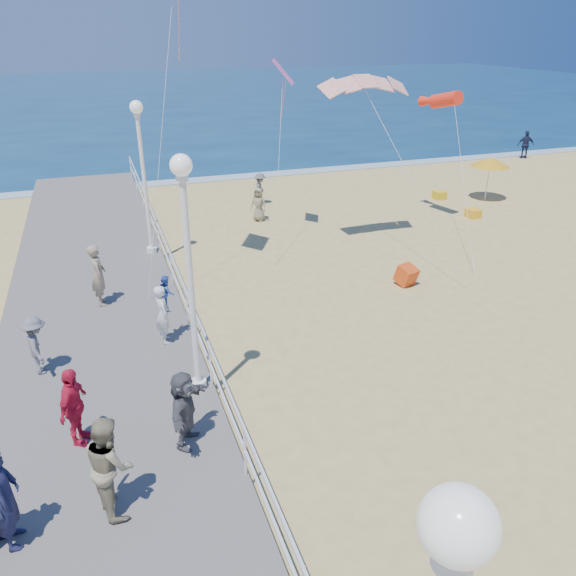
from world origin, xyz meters
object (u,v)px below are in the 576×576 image
object	(u,v)px
spectator_0	(5,497)
spectator_1	(110,465)
toddler_held	(166,293)
spectator_5	(185,409)
lamp_post_mid	(188,255)
box_kite	(406,277)
beach_walker_a	(260,189)
spectator_3	(74,407)
beach_umbrella	(491,162)
beach_chair_right	(439,195)
beach_walker_c	(259,204)
lamp_post_far	(142,163)
spectator_2	(37,346)
beach_walker_b	(526,145)
woman_holding_toddler	(163,314)
beach_chair_left	(473,213)
spectator_6	(98,275)

from	to	relation	value
spectator_0	spectator_1	distance (m)	1.58
toddler_held	spectator_5	xyz separation A→B (m)	(-0.30, -4.28, -0.51)
spectator_5	lamp_post_mid	bearing A→B (deg)	10.70
box_kite	spectator_0	bearing A→B (deg)	-165.29
beach_walker_a	spectator_3	bearing A→B (deg)	178.10
beach_umbrella	beach_chair_right	size ratio (longest dim) A/B	3.89
lamp_post_mid	beach_walker_c	xyz separation A→B (m)	(5.08, 12.42, -2.91)
lamp_post_mid	spectator_1	world-z (taller)	lamp_post_mid
spectator_5	beach_chair_right	xyz separation A→B (m)	(15.21, 14.56, -1.01)
lamp_post_far	beach_walker_c	world-z (taller)	lamp_post_far
lamp_post_far	beach_walker_c	size ratio (longest dim) A/B	3.55
spectator_1	spectator_3	bearing A→B (deg)	2.15
spectator_2	beach_chair_right	size ratio (longest dim) A/B	2.65
spectator_2	spectator_3	bearing A→B (deg)	-173.89
lamp_post_far	beach_walker_b	size ratio (longest dim) A/B	3.01
toddler_held	spectator_0	distance (m)	6.62
spectator_3	box_kite	distance (m)	11.65
woman_holding_toddler	spectator_5	xyz separation A→B (m)	(-0.15, -4.13, 0.01)
beach_walker_a	beach_walker_b	size ratio (longest dim) A/B	0.87
toddler_held	beach_walker_c	distance (m)	11.31
lamp_post_far	box_kite	distance (m)	9.76
lamp_post_far	beach_umbrella	world-z (taller)	lamp_post_far
woman_holding_toddler	spectator_5	bearing A→B (deg)	174.99
spectator_0	beach_walker_a	distance (m)	20.36
lamp_post_mid	toddler_held	bearing A→B (deg)	96.10
beach_walker_c	beach_chair_left	world-z (taller)	beach_walker_c
lamp_post_mid	spectator_5	size ratio (longest dim) A/B	3.28
toddler_held	beach_chair_left	size ratio (longest dim) A/B	1.71
lamp_post_mid	spectator_5	xyz separation A→B (m)	(-0.57, -1.78, -2.45)
spectator_6	spectator_3	bearing A→B (deg)	171.46
toddler_held	spectator_6	bearing A→B (deg)	28.04
spectator_1	spectator_5	xyz separation A→B (m)	(1.44, 1.24, -0.12)
spectator_6	beach_walker_c	bearing A→B (deg)	-46.31
spectator_1	beach_walker_c	world-z (taller)	spectator_1
lamp_post_mid	spectator_0	xyz separation A→B (m)	(-3.57, -3.22, -2.33)
spectator_3	spectator_5	distance (m)	2.14
spectator_5	box_kite	bearing A→B (deg)	-26.18
lamp_post_mid	beach_walker_c	bearing A→B (deg)	67.78
toddler_held	beach_chair_right	distance (m)	18.18
spectator_1	spectator_2	xyz separation A→B (m)	(-1.41, 4.88, -0.20)
spectator_5	spectator_6	distance (m)	7.11
spectator_6	beach_walker_b	bearing A→B (deg)	-64.88
spectator_5	beach_walker_c	xyz separation A→B (m)	(5.64, 14.20, -0.46)
woman_holding_toddler	beach_chair_right	distance (m)	18.35
box_kite	beach_umbrella	size ratio (longest dim) A/B	0.28
lamp_post_mid	woman_holding_toddler	xyz separation A→B (m)	(-0.42, 2.36, -2.46)
beach_umbrella	beach_walker_a	bearing A→B (deg)	164.97
spectator_6	toddler_held	bearing A→B (deg)	-151.28
lamp_post_mid	spectator_2	size ratio (longest dim) A/B	3.65
lamp_post_far	spectator_5	world-z (taller)	lamp_post_far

